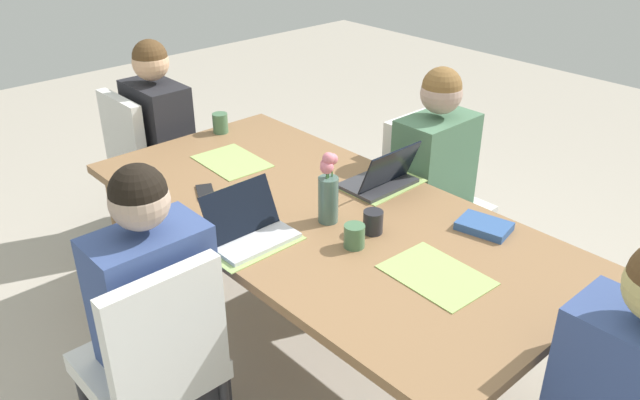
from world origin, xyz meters
The scene contains 20 objects.
ground_plane centered at (0.00, 0.00, 0.00)m, with size 10.00×10.00×0.00m, color #B2A899.
dining_table centered at (0.00, 0.00, 0.67)m, with size 2.19×1.07×0.73m.
chair_near_left_near centered at (0.09, -0.86, 0.50)m, with size 0.44×0.44×0.90m.
person_near_left_near centered at (0.01, -0.80, 0.53)m, with size 0.36×0.40×1.19m.
chair_far_left_mid centered at (-0.09, 0.84, 0.50)m, with size 0.44×0.44×0.90m.
person_far_left_mid centered at (-0.01, 0.78, 0.53)m, with size 0.36×0.40×1.19m.
chair_head_left_left_far centered at (-1.46, -0.05, 0.50)m, with size 0.44×0.44×0.90m.
person_head_left_left_far centered at (-1.40, 0.03, 0.53)m, with size 0.40×0.36×1.19m.
flower_vase centered at (0.09, -0.03, 0.88)m, with size 0.08×0.08×0.30m.
placemat_near_left_near centered at (0.01, -0.37, 0.73)m, with size 0.36×0.26×0.00m, color #9EBC66.
placemat_far_left_mid centered at (0.00, 0.37, 0.73)m, with size 0.36×0.26×0.00m, color #9EBC66.
placemat_head_left_left_far centered at (-0.66, 0.01, 0.73)m, with size 0.36×0.26×0.00m, color #9EBC66.
placemat_head_right_right_near centered at (0.63, -0.01, 0.73)m, with size 0.36×0.26×0.00m, color #9EBC66.
laptop_far_left_mid centered at (0.02, 0.35, 0.78)m, with size 0.22×0.32×0.20m.
laptop_near_left_near centered at (-0.02, -0.36, 0.78)m, with size 0.22×0.32×0.20m.
coffee_mug_near_left centered at (-1.01, 0.19, 0.79)m, with size 0.08×0.08×0.11m, color #47704C.
coffee_mug_near_right centered at (0.30, -0.09, 0.78)m, with size 0.08×0.08×0.09m, color #47704C.
coffee_mug_centre_left centered at (0.27, 0.03, 0.78)m, with size 0.08×0.08×0.09m, color #232328.
book_red_cover centered at (0.56, 0.38, 0.75)m, with size 0.20×0.14×0.03m, color #335693.
phone_black centered at (-0.46, -0.27, 0.74)m, with size 0.15×0.07×0.01m, color black.
Camera 1 is at (1.74, -1.58, 2.03)m, focal length 35.88 mm.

